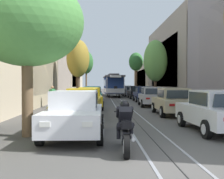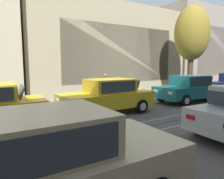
# 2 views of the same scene
# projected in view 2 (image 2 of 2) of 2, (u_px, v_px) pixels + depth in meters

# --- Properties ---
(building_facade_left) EXTENTS (5.81, 63.84, 10.30)m
(building_facade_left) POSITION_uv_depth(u_px,v_px,m) (198.00, 45.00, 22.64)
(building_facade_left) COLOR #BCAD93
(building_facade_left) RESTS_ON ground
(parked_car_yellow_mid_left) EXTENTS (2.11, 4.41, 1.58)m
(parked_car_yellow_mid_left) POSITION_uv_depth(u_px,v_px,m) (108.00, 96.00, 9.39)
(parked_car_yellow_mid_left) COLOR gold
(parked_car_yellow_mid_left) RESTS_ON ground
(parked_car_teal_fourth_left) EXTENTS (2.02, 4.37, 1.58)m
(parked_car_teal_fourth_left) POSITION_uv_depth(u_px,v_px,m) (189.00, 89.00, 12.34)
(parked_car_teal_fourth_left) COLOR #196B70
(parked_car_teal_fourth_left) RESTS_ON ground
(parked_car_beige_second_right) EXTENTS (2.05, 4.38, 1.58)m
(parked_car_beige_second_right) POSITION_uv_depth(u_px,v_px,m) (43.00, 165.00, 2.95)
(parked_car_beige_second_right) COLOR #C1B28E
(parked_car_beige_second_right) RESTS_ON ground
(street_tree_kerb_left_second) EXTENTS (2.31, 2.52, 6.31)m
(street_tree_kerb_left_second) POSITION_uv_depth(u_px,v_px,m) (192.00, 34.00, 14.31)
(street_tree_kerb_left_second) COLOR #4C3826
(street_tree_kerb_left_second) RESTS_ON ground
(pedestrian_on_right_pavement) EXTENTS (0.55, 0.42, 1.67)m
(pedestrian_on_right_pavement) POSITION_uv_depth(u_px,v_px,m) (105.00, 85.00, 12.71)
(pedestrian_on_right_pavement) COLOR #282D38
(pedestrian_on_right_pavement) RESTS_ON ground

